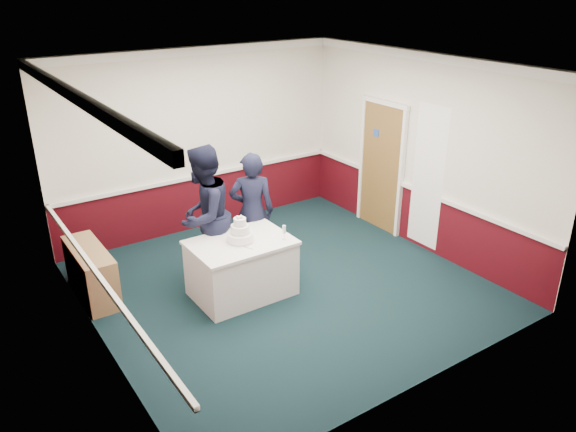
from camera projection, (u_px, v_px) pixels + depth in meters
ground at (285, 286)px, 7.84m from camera, size 5.00×5.00×0.00m
room_shell at (264, 138)px, 7.57m from camera, size 5.00×5.00×3.00m
sideboard at (91, 272)px, 7.47m from camera, size 0.41×1.20×0.70m
cake_table at (242, 268)px, 7.49m from camera, size 1.32×0.92×0.79m
wedding_cake at (240, 234)px, 7.29m from camera, size 0.35×0.35×0.36m
cake_knife at (246, 247)px, 7.17m from camera, size 0.10×0.21×0.00m
champagne_flute at (284, 230)px, 7.33m from camera, size 0.05×0.05×0.21m
person_man at (204, 216)px, 7.61m from camera, size 1.21×1.16×1.97m
person_woman at (252, 212)px, 8.03m from camera, size 0.76×0.68×1.76m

